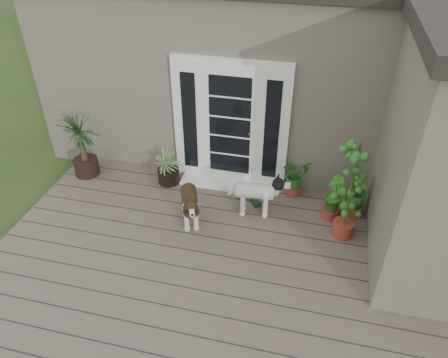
# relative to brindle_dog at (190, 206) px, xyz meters

# --- Properties ---
(deck) EXTENTS (6.20, 4.60, 0.12)m
(deck) POSITION_rel_brindle_dog_xyz_m (0.51, -0.90, -0.38)
(deck) COLOR #6B5B4C
(deck) RESTS_ON ground
(house_main) EXTENTS (7.40, 4.00, 3.10)m
(house_main) POSITION_rel_brindle_dog_xyz_m (0.51, 3.35, 1.11)
(house_main) COLOR #665E54
(house_main) RESTS_ON ground
(door_unit) EXTENTS (1.90, 0.14, 2.15)m
(door_unit) POSITION_rel_brindle_dog_xyz_m (0.31, 1.30, 0.76)
(door_unit) COLOR white
(door_unit) RESTS_ON deck
(door_step) EXTENTS (1.60, 0.40, 0.05)m
(door_step) POSITION_rel_brindle_dog_xyz_m (0.31, 1.10, -0.29)
(door_step) COLOR white
(door_step) RESTS_ON deck
(brindle_dog) EXTENTS (0.59, 0.83, 0.63)m
(brindle_dog) POSITION_rel_brindle_dog_xyz_m (0.00, 0.00, 0.00)
(brindle_dog) COLOR #392A14
(brindle_dog) RESTS_ON deck
(white_dog) EXTENTS (0.80, 0.42, 0.64)m
(white_dog) POSITION_rel_brindle_dog_xyz_m (0.90, 0.45, 0.00)
(white_dog) COLOR silver
(white_dog) RESTS_ON deck
(spider_plant) EXTENTS (0.80, 0.80, 0.67)m
(spider_plant) POSITION_rel_brindle_dog_xyz_m (-0.69, 0.95, 0.02)
(spider_plant) COLOR #8DAB69
(spider_plant) RESTS_ON deck
(yucca) EXTENTS (0.92, 0.92, 1.17)m
(yucca) POSITION_rel_brindle_dog_xyz_m (-2.19, 0.84, 0.27)
(yucca) COLOR black
(yucca) RESTS_ON deck
(herb_a) EXTENTS (0.64, 0.64, 0.57)m
(herb_a) POSITION_rel_brindle_dog_xyz_m (1.45, 1.10, -0.03)
(herb_a) COLOR #205C1A
(herb_a) RESTS_ON deck
(herb_b) EXTENTS (0.40, 0.40, 0.52)m
(herb_b) POSITION_rel_brindle_dog_xyz_m (2.06, 0.64, -0.06)
(herb_b) COLOR #1F5819
(herb_b) RESTS_ON deck
(herb_c) EXTENTS (0.52, 0.52, 0.63)m
(herb_c) POSITION_rel_brindle_dog_xyz_m (2.40, 0.81, -0.00)
(herb_c) COLOR #1A5D1D
(herb_c) RESTS_ON deck
(sapling) EXTENTS (0.49, 0.49, 1.62)m
(sapling) POSITION_rel_brindle_dog_xyz_m (2.25, 0.28, 0.49)
(sapling) COLOR #164D17
(sapling) RESTS_ON deck
(clog_left) EXTENTS (0.29, 0.36, 0.10)m
(clog_left) POSITION_rel_brindle_dog_xyz_m (0.86, 0.72, -0.27)
(clog_left) COLOR #163716
(clog_left) RESTS_ON deck
(clog_right) EXTENTS (0.28, 0.33, 0.09)m
(clog_right) POSITION_rel_brindle_dog_xyz_m (0.67, 0.82, -0.27)
(clog_right) COLOR #153620
(clog_right) RESTS_ON deck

